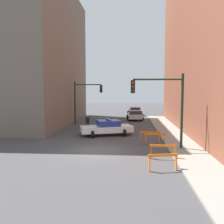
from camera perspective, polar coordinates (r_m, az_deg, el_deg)
The scene contains 13 objects.
ground_plane at distance 17.33m, azimuth -3.68°, elevation -8.95°, with size 120.00×120.00×0.00m, color #424244.
sidewalk_right at distance 17.58m, azimuth 17.01°, elevation -8.76°, with size 2.40×44.00×0.12m.
building_corner_left at distance 34.08m, azimuth -21.12°, elevation 11.82°, with size 14.00×20.00×16.73m.
traffic_light_near at distance 17.68m, azimuth 12.04°, elevation 2.81°, with size 3.64×0.35×5.20m.
traffic_light_far at distance 30.33m, azimuth -6.46°, elevation 3.59°, with size 3.44×0.35×5.20m.
police_car at distance 22.97m, azimuth -1.18°, elevation -3.58°, with size 5.04×3.25×1.52m.
parked_car_near at distance 34.78m, azimuth 5.23°, elevation -0.69°, with size 2.40×4.37×1.31m.
parked_car_mid at distance 41.44m, azimuth 5.23°, elevation 0.26°, with size 2.56×4.46×1.31m.
pedestrian_crossing at distance 25.26m, azimuth -5.59°, elevation -2.49°, with size 0.39×0.39×1.66m.
barrier_front at distance 13.42m, azimuth 11.55°, elevation -10.54°, with size 1.58×0.46×0.90m.
barrier_mid at distance 15.57m, azimuth 11.57°, elevation -8.34°, with size 1.60×0.26×0.90m.
barrier_back at distance 19.38m, azimuth 9.81°, elevation -5.63°, with size 1.60×0.28×0.90m.
barrier_corner at distance 20.17m, azimuth 8.64°, elevation -5.18°, with size 1.60×0.19×0.90m.
Camera 1 is at (2.35, -16.64, 4.23)m, focal length 40.00 mm.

